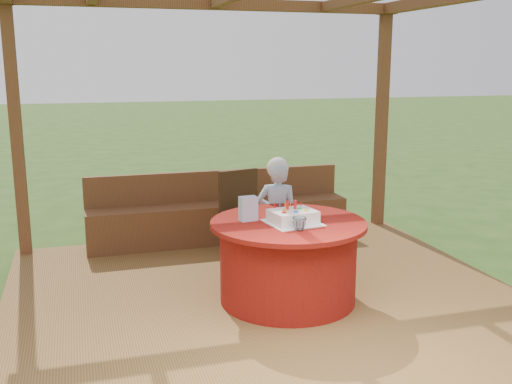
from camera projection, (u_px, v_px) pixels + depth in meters
ground at (264, 306)px, 5.40m from camera, size 60.00×60.00×0.00m
deck at (264, 299)px, 5.39m from camera, size 4.50×4.00×0.12m
pergola at (265, 30)px, 4.89m from camera, size 4.50×4.00×2.72m
bench at (219, 218)px, 6.93m from camera, size 3.00×0.42×0.80m
table at (288, 260)px, 5.15m from camera, size 1.33×1.33×0.71m
chair at (244, 208)px, 6.37m from camera, size 0.56×0.56×0.91m
elderly_woman at (277, 214)px, 5.84m from camera, size 0.47×0.40×1.14m
birthday_cake at (293, 217)px, 5.01m from camera, size 0.47×0.47×0.18m
gift_bag at (248, 209)px, 5.09m from camera, size 0.15×0.11×0.21m
drinking_glass at (299, 224)px, 4.79m from camera, size 0.14×0.14×0.11m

